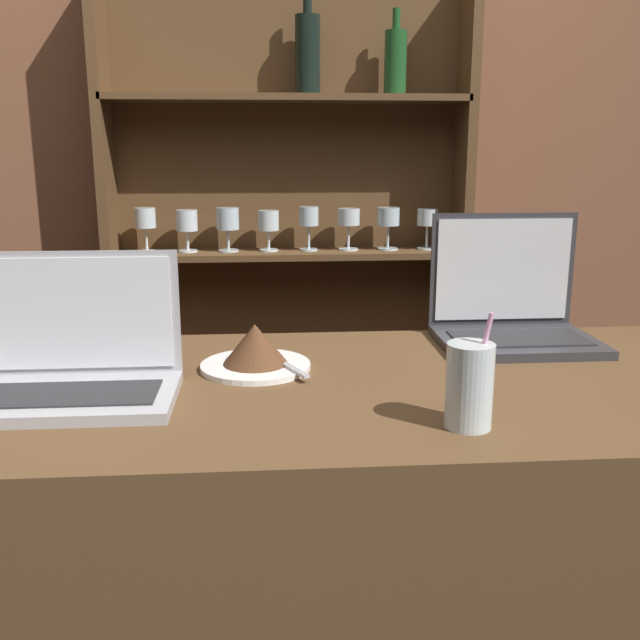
{
  "coord_description": "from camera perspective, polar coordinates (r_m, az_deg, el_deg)",
  "views": [
    {
      "loc": [
        -0.03,
        -0.81,
        1.36
      ],
      "look_at": [
        0.06,
        0.36,
        1.08
      ],
      "focal_mm": 40.0,
      "sensor_mm": 36.0,
      "label": 1
    }
  ],
  "objects": [
    {
      "name": "water_glass",
      "position": [
        1.02,
        11.86,
        -5.15
      ],
      "size": [
        0.07,
        0.07,
        0.17
      ],
      "color": "silver",
      "rests_on": "bar_counter"
    },
    {
      "name": "laptop_near",
      "position": [
        1.19,
        -19.56,
        -3.43
      ],
      "size": [
        0.34,
        0.2,
        0.22
      ],
      "color": "#ADADB2",
      "rests_on": "bar_counter"
    },
    {
      "name": "back_wall",
      "position": [
        2.35,
        -3.78,
        13.34
      ],
      "size": [
        7.0,
        0.06,
        2.7
      ],
      "color": "brown",
      "rests_on": "ground_plane"
    },
    {
      "name": "back_shelf",
      "position": [
        2.3,
        -2.41,
        4.19
      ],
      "size": [
        1.13,
        0.18,
        1.88
      ],
      "color": "brown",
      "rests_on": "ground_plane"
    },
    {
      "name": "laptop_far",
      "position": [
        1.5,
        15.06,
        0.53
      ],
      "size": [
        0.31,
        0.23,
        0.25
      ],
      "color": "#333338",
      "rests_on": "bar_counter"
    },
    {
      "name": "cake_plate",
      "position": [
        1.27,
        -5.19,
        -2.43
      ],
      "size": [
        0.2,
        0.2,
        0.08
      ],
      "color": "white",
      "rests_on": "bar_counter"
    },
    {
      "name": "bar_counter",
      "position": [
        1.44,
        -2.52,
        -23.86
      ],
      "size": [
        1.7,
        0.66,
        0.98
      ],
      "color": "brown",
      "rests_on": "ground_plane"
    }
  ]
}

